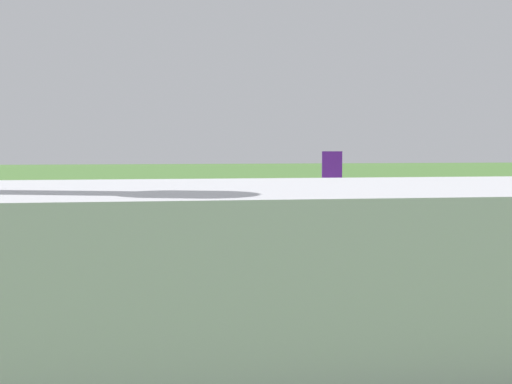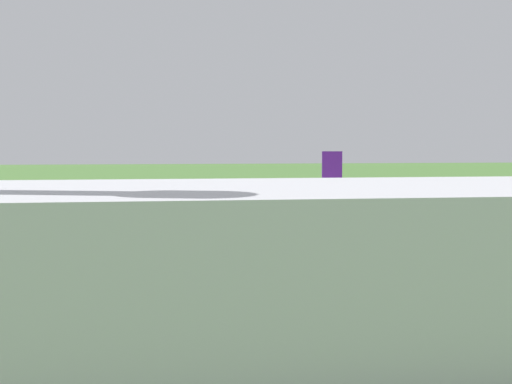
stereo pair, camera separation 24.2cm
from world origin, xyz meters
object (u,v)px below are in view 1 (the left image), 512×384
at_px(no_stopping_sign, 306,191).
at_px(traffic_cone_orange, 293,195).
at_px(terminal_building, 454,263).
at_px(service_truck_baggage, 416,203).
at_px(service_car_followme, 117,220).
at_px(airliner_main, 257,193).

relative_size(no_stopping_sign, traffic_cone_orange, 4.05).
distance_m(terminal_building, service_truck_baggage, 127.36).
bearing_deg(service_truck_baggage, service_car_followme, 17.71).
xyz_separation_m(terminal_building, no_stopping_sign, (-23.94, -168.26, -6.07)).
relative_size(service_truck_baggage, no_stopping_sign, 2.69).
bearing_deg(service_car_followme, airliner_main, -139.16).
xyz_separation_m(terminal_building, service_car_followme, (35.60, -93.56, -6.56)).
distance_m(terminal_building, no_stopping_sign, 170.07).
distance_m(airliner_main, service_car_followme, 47.88).
bearing_deg(service_car_followme, service_truck_baggage, -162.29).
bearing_deg(terminal_building, traffic_cone_orange, -96.57).
distance_m(no_stopping_sign, traffic_cone_orange, 5.32).
relative_size(terminal_building, service_truck_baggage, 19.83).
distance_m(service_car_followme, traffic_cone_orange, 90.97).
height_order(service_truck_baggage, no_stopping_sign, service_truck_baggage).
xyz_separation_m(airliner_main, terminal_building, (0.52, 124.79, 3.05)).
relative_size(service_truck_baggage, traffic_cone_orange, 10.88).
bearing_deg(no_stopping_sign, airliner_main, 61.69).
height_order(service_truck_baggage, service_car_followme, service_truck_baggage).
bearing_deg(service_truck_baggage, terminal_building, 69.50).
relative_size(service_truck_baggage, service_car_followme, 1.37).
height_order(service_car_followme, traffic_cone_orange, service_car_followme).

